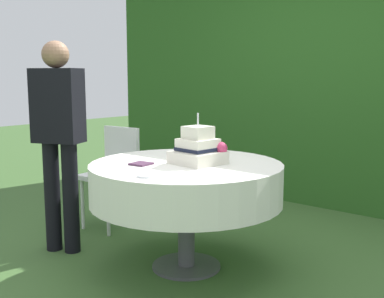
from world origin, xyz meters
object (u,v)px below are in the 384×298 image
Objects in this scene: cake_table at (186,182)px; garden_chair at (114,167)px; serving_plate_far at (217,153)px; serving_plate_near at (146,176)px; standing_person at (59,132)px; napkin_stack at (141,164)px; wedding_cake at (199,150)px.

cake_table is 1.49× the size of garden_chair.
cake_table is 13.05× the size of serving_plate_far.
serving_plate_near reaches higher than cake_table.
serving_plate_far is 1.06m from garden_chair.
serving_plate_near is at bearing -7.18° from standing_person.
garden_chair is (-0.92, 0.56, -0.22)m from napkin_stack.
serving_plate_near is at bearing -78.41° from serving_plate_far.
serving_plate_far is at bearing 81.43° from napkin_stack.
standing_person reaches higher than serving_plate_near.
cake_table is at bearing 20.82° from standing_person.
garden_chair is 0.80m from standing_person.
garden_chair is (-1.03, -0.15, -0.22)m from serving_plate_far.
napkin_stack is at bearing 9.14° from standing_person.
garden_chair is 0.56× the size of standing_person.
napkin_stack is 0.78m from standing_person.
standing_person is at bearing -158.57° from wedding_cake.
cake_table is at bearing 50.82° from napkin_stack.
standing_person is (-1.06, 0.13, 0.17)m from serving_plate_near.
wedding_cake is at bearing -13.03° from garden_chair.
wedding_cake is at bearing 21.43° from standing_person.
standing_person reaches higher than napkin_stack.
serving_plate_near is 1.08m from standing_person.
serving_plate_near is (0.11, -0.49, 0.14)m from cake_table.
garden_chair is (-1.23, 0.81, -0.22)m from serving_plate_near.
serving_plate_far is 0.82× the size of napkin_stack.
serving_plate_near is 0.84× the size of napkin_stack.
standing_person is (-0.75, -0.12, 0.17)m from napkin_stack.
wedding_cake is 3.32× the size of serving_plate_near.
serving_plate_near is at bearing -86.68° from wedding_cake.
cake_table is 0.83× the size of standing_person.
standing_person is at bearing -136.13° from serving_plate_far.
napkin_stack is (-0.11, -0.71, 0.00)m from serving_plate_far.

